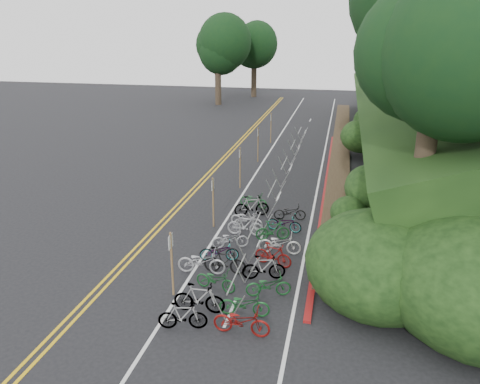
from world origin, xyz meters
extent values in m
plane|color=black|center=(0.00, 0.00, 0.00)|extent=(120.00, 120.00, 0.00)
cube|color=gold|center=(-2.15, 10.00, 0.00)|extent=(0.12, 80.00, 0.01)
cube|color=gold|center=(-1.85, 10.00, 0.00)|extent=(0.12, 80.00, 0.01)
cube|color=silver|center=(1.00, 10.00, 0.00)|extent=(0.12, 80.00, 0.01)
cube|color=silver|center=(5.20, 10.00, 0.00)|extent=(0.12, 80.00, 0.01)
cube|color=silver|center=(3.10, -2.00, 0.00)|extent=(0.10, 1.60, 0.01)
cube|color=silver|center=(3.10, 4.00, 0.00)|extent=(0.10, 1.60, 0.01)
cube|color=silver|center=(3.10, 10.00, 0.00)|extent=(0.10, 1.60, 0.01)
cube|color=silver|center=(3.10, 16.00, 0.00)|extent=(0.10, 1.60, 0.01)
cube|color=silver|center=(3.10, 22.00, 0.00)|extent=(0.10, 1.60, 0.01)
cube|color=silver|center=(3.10, 28.00, 0.00)|extent=(0.10, 1.60, 0.01)
cube|color=silver|center=(3.10, 34.00, 0.00)|extent=(0.10, 1.60, 0.01)
cube|color=maroon|center=(5.70, 12.00, 0.05)|extent=(0.25, 28.00, 0.10)
cube|color=black|center=(13.50, 22.00, 2.80)|extent=(12.32, 44.00, 9.11)
cube|color=#382819|center=(6.40, 22.00, 0.08)|extent=(1.40, 44.00, 0.16)
ellipsoid|color=#284C19|center=(7.20, 3.00, 1.04)|extent=(2.00, 2.80, 1.60)
ellipsoid|color=#284C19|center=(8.00, 8.00, 1.55)|extent=(2.60, 3.64, 2.08)
ellipsoid|color=#284C19|center=(9.20, 14.00, 1.99)|extent=(2.20, 3.08, 1.76)
ellipsoid|color=#284C19|center=(7.80, 20.00, 1.56)|extent=(3.00, 4.20, 2.40)
ellipsoid|color=#284C19|center=(8.50, 26.00, 1.73)|extent=(2.40, 3.36, 1.92)
ellipsoid|color=#284C19|center=(9.80, 30.00, 2.41)|extent=(2.80, 3.92, 2.24)
ellipsoid|color=#284C19|center=(7.00, 6.00, 0.90)|extent=(1.80, 2.52, 1.44)
ellipsoid|color=#284C19|center=(10.00, 18.00, 2.60)|extent=(3.20, 4.48, 2.56)
ellipsoid|color=black|center=(8.00, 0.50, 1.21)|extent=(5.28, 6.16, 3.52)
ellipsoid|color=black|center=(11.00, -0.50, 1.43)|extent=(6.24, 7.28, 4.16)
cylinder|color=#2D2319|center=(9.50, 3.00, 3.69)|extent=(0.77, 0.77, 4.97)
ellipsoid|color=black|center=(9.50, 3.00, 8.21)|extent=(6.80, 6.80, 6.46)
cylinder|color=#2D2319|center=(11.00, 12.00, 5.37)|extent=(0.81, 0.81, 5.74)
cylinder|color=#2D2319|center=(13.50, 20.00, 6.45)|extent=(0.85, 0.85, 6.50)
cylinder|color=#2D2319|center=(12.50, 28.00, 5.48)|extent=(0.79, 0.79, 5.36)
ellipsoid|color=black|center=(12.50, 28.00, 10.30)|extent=(7.14, 7.14, 6.78)
cylinder|color=#2D2319|center=(15.00, 36.00, 6.56)|extent=(0.83, 0.83, 6.12)
cylinder|color=#2D2319|center=(-9.00, 42.00, 2.49)|extent=(0.77, 0.77, 4.97)
ellipsoid|color=black|center=(-9.00, 42.00, 7.01)|extent=(6.80, 6.80, 6.46)
cylinder|color=#2D2319|center=(-6.00, 50.00, 2.30)|extent=(0.74, 0.74, 4.59)
ellipsoid|color=black|center=(-6.00, 50.00, 6.38)|extent=(5.95, 5.95, 5.65)
cylinder|color=#9E9F9F|center=(3.18, -1.28, 1.18)|extent=(0.05, 2.88, 0.05)
cylinder|color=#9E9F9F|center=(2.90, -2.62, 0.59)|extent=(0.60, 0.04, 1.17)
cylinder|color=#9E9F9F|center=(3.46, -2.62, 0.59)|extent=(0.60, 0.04, 1.17)
cylinder|color=#9E9F9F|center=(2.90, 0.06, 0.59)|extent=(0.60, 0.04, 1.17)
cylinder|color=#9E9F9F|center=(3.46, 0.06, 0.59)|extent=(0.60, 0.04, 1.17)
cylinder|color=#9E9F9F|center=(3.00, 3.00, 1.15)|extent=(0.05, 3.00, 0.05)
cylinder|color=#9E9F9F|center=(2.72, 1.60, 0.57)|extent=(0.58, 0.04, 1.13)
cylinder|color=#9E9F9F|center=(3.28, 1.60, 0.57)|extent=(0.58, 0.04, 1.13)
cylinder|color=#9E9F9F|center=(2.72, 4.40, 0.57)|extent=(0.58, 0.04, 1.13)
cylinder|color=#9E9F9F|center=(3.28, 4.40, 0.57)|extent=(0.58, 0.04, 1.13)
cylinder|color=#9E9F9F|center=(3.00, 8.00, 1.15)|extent=(0.05, 3.00, 0.05)
cylinder|color=#9E9F9F|center=(2.72, 6.60, 0.57)|extent=(0.58, 0.04, 1.13)
cylinder|color=#9E9F9F|center=(3.28, 6.60, 0.57)|extent=(0.58, 0.04, 1.13)
cylinder|color=#9E9F9F|center=(2.72, 9.40, 0.57)|extent=(0.58, 0.04, 1.13)
cylinder|color=#9E9F9F|center=(3.28, 9.40, 0.57)|extent=(0.58, 0.04, 1.13)
cylinder|color=#9E9F9F|center=(3.00, 13.00, 1.15)|extent=(0.05, 3.00, 0.05)
cylinder|color=#9E9F9F|center=(2.72, 11.60, 0.57)|extent=(0.58, 0.04, 1.13)
cylinder|color=#9E9F9F|center=(3.28, 11.60, 0.57)|extent=(0.58, 0.04, 1.13)
cylinder|color=#9E9F9F|center=(2.72, 14.40, 0.57)|extent=(0.58, 0.04, 1.13)
cylinder|color=#9E9F9F|center=(3.28, 14.40, 0.57)|extent=(0.58, 0.04, 1.13)
cylinder|color=#9E9F9F|center=(3.00, 18.00, 1.15)|extent=(0.05, 3.00, 0.05)
cylinder|color=#9E9F9F|center=(2.72, 16.60, 0.57)|extent=(0.58, 0.04, 1.13)
cylinder|color=#9E9F9F|center=(3.28, 16.60, 0.57)|extent=(0.58, 0.04, 1.13)
cylinder|color=#9E9F9F|center=(2.72, 19.40, 0.57)|extent=(0.58, 0.04, 1.13)
cylinder|color=#9E9F9F|center=(3.28, 19.40, 0.57)|extent=(0.58, 0.04, 1.13)
cylinder|color=#9E9F9F|center=(3.00, 23.00, 1.15)|extent=(0.05, 3.00, 0.05)
cylinder|color=#9E9F9F|center=(2.72, 21.60, 0.57)|extent=(0.58, 0.04, 1.13)
cylinder|color=#9E9F9F|center=(3.28, 21.60, 0.57)|extent=(0.58, 0.04, 1.13)
cylinder|color=#9E9F9F|center=(2.72, 24.40, 0.57)|extent=(0.58, 0.04, 1.13)
cylinder|color=#9E9F9F|center=(3.28, 24.40, 0.57)|extent=(0.58, 0.04, 1.13)
cylinder|color=brown|center=(0.82, -1.27, 1.24)|extent=(0.08, 0.08, 2.48)
cube|color=silver|center=(0.82, -1.27, 2.13)|extent=(0.02, 0.40, 0.50)
cylinder|color=brown|center=(0.60, 5.00, 1.25)|extent=(0.08, 0.08, 2.50)
cube|color=silver|center=(0.60, 5.00, 2.15)|extent=(0.02, 0.40, 0.50)
cylinder|color=brown|center=(0.60, 11.00, 1.25)|extent=(0.08, 0.08, 2.50)
cube|color=silver|center=(0.60, 11.00, 2.15)|extent=(0.02, 0.40, 0.50)
cylinder|color=brown|center=(0.60, 17.00, 1.25)|extent=(0.08, 0.08, 2.50)
cube|color=silver|center=(0.60, 17.00, 2.15)|extent=(0.02, 0.40, 0.50)
cylinder|color=brown|center=(0.60, 23.00, 1.25)|extent=(0.08, 0.08, 2.50)
cube|color=silver|center=(0.60, 23.00, 2.15)|extent=(0.02, 0.40, 0.50)
imported|color=#9E9EA3|center=(1.36, 0.49, 0.50)|extent=(0.81, 1.96, 1.00)
imported|color=slate|center=(1.83, -3.12, 0.48)|extent=(0.78, 1.66, 0.96)
imported|color=maroon|center=(3.72, -2.99, 0.48)|extent=(0.69, 1.85, 0.96)
imported|color=slate|center=(2.06, -2.10, 0.54)|extent=(0.58, 1.81, 1.08)
imported|color=#144C1E|center=(3.60, -1.98, 0.45)|extent=(0.74, 1.76, 0.90)
imported|color=#144C1E|center=(2.23, -0.60, 0.42)|extent=(0.90, 1.69, 0.84)
imported|color=#144C1E|center=(4.19, -0.59, 0.43)|extent=(1.01, 1.73, 0.86)
imported|color=black|center=(2.26, 0.67, 0.51)|extent=(0.52, 1.71, 1.02)
imported|color=slate|center=(3.83, 0.54, 0.50)|extent=(0.87, 1.74, 1.01)
imported|color=slate|center=(1.77, 1.66, 0.43)|extent=(0.93, 1.71, 0.85)
imported|color=maroon|center=(4.02, 1.71, 0.48)|extent=(0.89, 1.68, 0.97)
imported|color=#9E9EA3|center=(1.94, 2.92, 0.42)|extent=(1.11, 1.71, 0.85)
imported|color=beige|center=(4.13, 2.84, 0.48)|extent=(0.74, 1.86, 0.96)
imported|color=#9E9EA3|center=(2.31, 4.36, 0.51)|extent=(0.52, 1.71, 1.02)
imported|color=#144C1E|center=(3.64, 4.12, 0.47)|extent=(0.92, 1.63, 0.94)
imported|color=#9E9EA3|center=(2.21, 5.21, 0.45)|extent=(1.02, 1.80, 0.90)
imported|color=slate|center=(4.02, 5.19, 0.44)|extent=(0.83, 1.75, 0.88)
imported|color=slate|center=(2.15, 6.74, 0.54)|extent=(1.11, 1.87, 1.09)
imported|color=black|center=(4.13, 6.63, 0.42)|extent=(0.82, 1.67, 0.84)
imported|color=#144C1E|center=(2.02, 7.96, 0.42)|extent=(0.92, 1.67, 0.83)
camera|label=1|loc=(6.35, -15.18, 9.17)|focal=35.00mm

